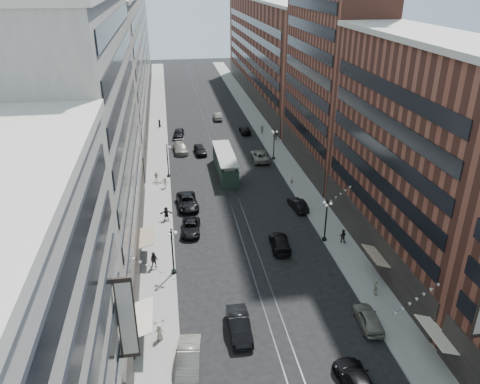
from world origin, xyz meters
TOP-DOWN VIEW (x-y plane):
  - ground at (0.00, 60.00)m, footprint 220.00×220.00m
  - sidewalk_west at (-11.00, 70.00)m, footprint 4.00×180.00m
  - sidewalk_east at (11.00, 70.00)m, footprint 4.00×180.00m
  - rail_west at (-0.70, 70.00)m, footprint 0.12×180.00m
  - rail_east at (0.70, 70.00)m, footprint 0.12×180.00m
  - building_west_mid at (-17.00, 33.00)m, footprint 8.00×36.00m
  - building_west_far at (-17.00, 96.00)m, footprint 8.00×90.00m
  - building_east_mid at (17.00, 28.00)m, footprint 8.00×30.00m
  - building_east_tower at (17.00, 56.00)m, footprint 8.00×26.00m
  - building_east_far at (17.00, 105.00)m, footprint 8.00×72.00m
  - lamppost_sw_far at (-9.20, 28.00)m, footprint 1.03×1.14m
  - lamppost_sw_mid at (-9.20, 55.00)m, footprint 1.03×1.14m
  - lamppost_se_far at (9.20, 32.00)m, footprint 1.03×1.14m
  - lamppost_se_mid at (9.20, 60.00)m, footprint 1.03×1.14m
  - streetcar at (0.00, 55.17)m, footprint 2.87×12.95m
  - car_1 at (-8.40, 14.22)m, footprint 2.52×5.59m
  - car_2 at (-6.80, 36.75)m, footprint 2.82×5.25m
  - car_4 at (8.40, 16.86)m, footprint 2.21×4.80m
  - car_5 at (-3.61, 17.71)m, footprint 1.88×5.32m
  - car_6 at (4.50, 9.87)m, footprint 2.60×5.88m
  - pedestrian_1 at (-10.76, 17.89)m, footprint 0.83×0.55m
  - pedestrian_2 at (-11.28, 29.33)m, footprint 1.03×0.73m
  - pedestrian_4 at (10.87, 20.89)m, footprint 0.54×1.04m
  - car_7 at (-6.80, 44.01)m, footprint 3.11×6.09m
  - car_8 at (-6.80, 66.58)m, footprint 2.74×5.94m
  - car_9 at (-6.80, 75.25)m, footprint 2.61×5.16m
  - car_10 at (8.32, 40.87)m, footprint 2.13×4.63m
  - car_11 at (6.80, 60.18)m, footprint 3.00×6.16m
  - car_12 at (6.80, 75.79)m, footprint 2.05×4.98m
  - car_13 at (-3.32, 65.03)m, footprint 2.31×4.90m
  - car_14 at (2.42, 86.51)m, footprint 1.80×4.81m
  - pedestrian_5 at (-9.78, 40.40)m, footprint 1.72×0.54m
  - pedestrian_6 at (-11.10, 53.39)m, footprint 0.96×0.49m
  - pedestrian_7 at (11.21, 31.21)m, footprint 0.98×0.80m
  - pedestrian_8 at (9.50, 48.88)m, footprint 0.70×0.61m
  - pedestrian_9 at (11.97, 70.10)m, footprint 1.35×0.88m
  - car_extra_0 at (3.46, 31.33)m, footprint 2.58×5.43m
  - pedestrian_extra_0 at (-9.76, 50.84)m, footprint 1.11×0.55m
  - pedestrian_extra_1 at (-10.50, 82.33)m, footprint 0.72×0.91m
  - pedestrian_extra_2 at (10.10, 74.64)m, footprint 1.12×0.70m

SIDE VIEW (x-z plane):
  - ground at x=0.00m, z-range 0.00..0.00m
  - rail_west at x=-0.70m, z-range 0.00..0.02m
  - rail_east at x=0.70m, z-range 0.00..0.02m
  - sidewalk_west at x=-11.00m, z-range 0.00..0.15m
  - sidewalk_east at x=11.00m, z-range 0.00..0.15m
  - car_2 at x=-6.80m, z-range 0.00..1.40m
  - car_12 at x=6.80m, z-range 0.00..1.44m
  - car_10 at x=8.32m, z-range 0.00..1.47m
  - car_extra_0 at x=3.46m, z-range 0.00..1.53m
  - car_14 at x=2.42m, z-range 0.00..1.57m
  - car_4 at x=8.40m, z-range 0.00..1.59m
  - car_13 at x=-3.32m, z-range 0.00..1.62m
  - car_7 at x=-6.80m, z-range 0.00..1.65m
  - car_6 at x=4.50m, z-range 0.00..1.68m
  - car_8 at x=-6.80m, z-range 0.00..1.68m
  - car_11 at x=6.80m, z-range 0.00..1.69m
  - car_9 at x=-6.80m, z-range 0.00..1.69m
  - car_5 at x=-3.61m, z-range 0.00..1.75m
  - car_1 at x=-8.40m, z-range 0.00..1.78m
  - pedestrian_1 at x=-10.76m, z-range 0.15..1.73m
  - pedestrian_6 at x=-11.10m, z-range 0.15..1.74m
  - pedestrian_8 at x=9.50m, z-range 0.15..1.77m
  - pedestrian_extra_1 at x=-10.50m, z-range 0.15..1.79m
  - pedestrian_extra_0 at x=-9.76m, z-range 0.15..1.81m
  - pedestrian_4 at x=10.87m, z-range 0.15..1.87m
  - pedestrian_7 at x=11.21m, z-range 0.15..1.91m
  - pedestrian_extra_2 at x=10.10m, z-range 0.15..1.93m
  - pedestrian_5 at x=-9.78m, z-range 0.15..1.99m
  - pedestrian_2 at x=-11.28m, z-range 0.15..2.07m
  - pedestrian_9 at x=11.97m, z-range 0.15..2.09m
  - streetcar at x=0.00m, z-range -0.14..3.45m
  - lamppost_sw_far at x=-9.20m, z-range 0.34..5.86m
  - lamppost_sw_mid at x=-9.20m, z-range 0.34..5.86m
  - lamppost_se_far at x=9.20m, z-range 0.34..5.86m
  - lamppost_se_mid at x=9.20m, z-range 0.34..5.86m
  - building_east_mid at x=17.00m, z-range 0.00..24.00m
  - building_east_far at x=17.00m, z-range 0.00..24.00m
  - building_west_far at x=-17.00m, z-range 0.00..26.00m
  - building_west_mid at x=-17.00m, z-range 0.00..28.00m
  - building_east_tower at x=17.00m, z-range 0.00..42.00m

